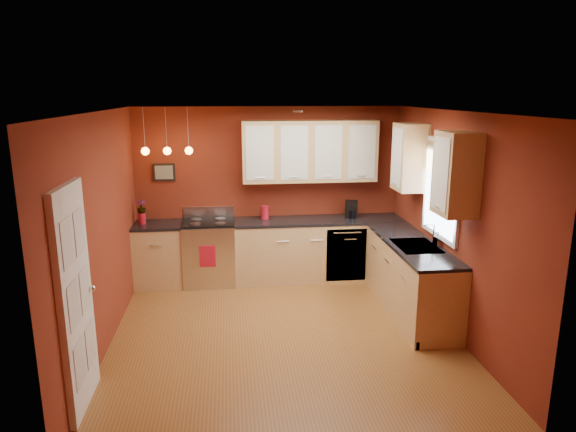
{
  "coord_description": "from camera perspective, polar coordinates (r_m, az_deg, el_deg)",
  "views": [
    {
      "loc": [
        -0.6,
        -5.6,
        2.8
      ],
      "look_at": [
        0.17,
        1.0,
        1.2
      ],
      "focal_mm": 32.0,
      "sensor_mm": 36.0,
      "label": 1
    }
  ],
  "objects": [
    {
      "name": "upper_cabinets_right",
      "position": [
        6.46,
        15.54,
        5.52
      ],
      "size": [
        0.35,
        1.95,
        0.9
      ],
      "primitive_type": "cube",
      "color": "tan",
      "rests_on": "wall_right"
    },
    {
      "name": "dish_towel",
      "position": [
        7.44,
        -8.94,
        -4.45
      ],
      "size": [
        0.23,
        0.02,
        0.31
      ],
      "primitive_type": "cube",
      "color": "#B01324",
      "rests_on": "gas_range"
    },
    {
      "name": "dishwasher_front",
      "position": [
        7.68,
        6.49,
        -4.33
      ],
      "size": [
        0.6,
        0.02,
        0.8
      ],
      "primitive_type": "cube",
      "color": "silver",
      "rests_on": "base_cabinets_back_right"
    },
    {
      "name": "door_left_wall",
      "position": [
        4.94,
        -22.51,
        -8.58
      ],
      "size": [
        0.12,
        0.82,
        2.05
      ],
      "color": "white",
      "rests_on": "floor"
    },
    {
      "name": "counter_back_right",
      "position": [
        7.75,
        3.43,
        -0.48
      ],
      "size": [
        2.54,
        0.62,
        0.04
      ],
      "primitive_type": "cube",
      "color": "black",
      "rests_on": "base_cabinets_back_right"
    },
    {
      "name": "wall_front",
      "position": [
        3.85,
        2.87,
        -9.36
      ],
      "size": [
        4.0,
        0.02,
        2.6
      ],
      "primitive_type": "cube",
      "color": "maroon",
      "rests_on": "floor"
    },
    {
      "name": "wall_right",
      "position": [
        6.35,
        17.72,
        -0.74
      ],
      "size": [
        0.02,
        4.2,
        2.6
      ],
      "primitive_type": "cube",
      "color": "maroon",
      "rests_on": "floor"
    },
    {
      "name": "wall_picture",
      "position": [
        7.82,
        -13.6,
        4.75
      ],
      "size": [
        0.32,
        0.03,
        0.26
      ],
      "primitive_type": "cube",
      "color": "black",
      "rests_on": "wall_back"
    },
    {
      "name": "red_vase",
      "position": [
        7.72,
        -15.91,
        -0.27
      ],
      "size": [
        0.1,
        0.1,
        0.16
      ],
      "primitive_type": "cylinder",
      "color": "#B01324",
      "rests_on": "counter_back_left"
    },
    {
      "name": "coffee_maker",
      "position": [
        7.85,
        7.06,
        0.68
      ],
      "size": [
        0.21,
        0.2,
        0.26
      ],
      "rotation": [
        0.0,
        0.0,
        -0.19
      ],
      "color": "black",
      "rests_on": "counter_back_right"
    },
    {
      "name": "counter_right",
      "position": [
        6.74,
        13.61,
        -3.01
      ],
      "size": [
        0.62,
        2.1,
        0.04
      ],
      "primitive_type": "cube",
      "color": "black",
      "rests_on": "base_cabinets_right"
    },
    {
      "name": "flowers",
      "position": [
        7.68,
        -15.99,
        0.95
      ],
      "size": [
        0.16,
        0.16,
        0.22
      ],
      "primitive_type": "imported",
      "rotation": [
        0.0,
        0.0,
        0.41
      ],
      "color": "#B01324",
      "rests_on": "red_vase"
    },
    {
      "name": "upper_cabinets_back",
      "position": [
        7.67,
        2.41,
        7.21
      ],
      "size": [
        2.0,
        0.35,
        0.9
      ],
      "primitive_type": "cube",
      "color": "tan",
      "rests_on": "wall_back"
    },
    {
      "name": "soap_pump",
      "position": [
        6.62,
        16.3,
        -2.47
      ],
      "size": [
        0.11,
        0.11,
        0.18
      ],
      "primitive_type": "imported",
      "rotation": [
        0.0,
        0.0,
        0.37
      ],
      "color": "silver",
      "rests_on": "counter_right"
    },
    {
      "name": "wall_left",
      "position": [
        5.96,
        -20.01,
        -1.83
      ],
      "size": [
        0.02,
        4.2,
        2.6
      ],
      "primitive_type": "cube",
      "color": "maroon",
      "rests_on": "floor"
    },
    {
      "name": "gas_range",
      "position": [
        7.76,
        -8.73,
        -3.96
      ],
      "size": [
        0.76,
        0.64,
        1.11
      ],
      "color": "silver",
      "rests_on": "floor"
    },
    {
      "name": "red_canister",
      "position": [
        7.72,
        -2.58,
        0.4
      ],
      "size": [
        0.13,
        0.13,
        0.2
      ],
      "color": "#B01324",
      "rests_on": "counter_back_right"
    },
    {
      "name": "base_cabinets_back_right",
      "position": [
        7.88,
        3.38,
        -3.8
      ],
      "size": [
        2.54,
        0.6,
        0.9
      ],
      "primitive_type": "cube",
      "color": "tan",
      "rests_on": "floor"
    },
    {
      "name": "wall_back",
      "position": [
        7.87,
        -2.16,
        2.58
      ],
      "size": [
        4.0,
        0.02,
        2.6
      ],
      "primitive_type": "cube",
      "color": "maroon",
      "rests_on": "floor"
    },
    {
      "name": "ceiling",
      "position": [
        5.63,
        -0.55,
        11.54
      ],
      "size": [
        4.0,
        4.2,
        0.02
      ],
      "primitive_type": "cube",
      "color": "beige",
      "rests_on": "wall_back"
    },
    {
      "name": "pendant_lights",
      "position": [
        7.44,
        -13.28,
        7.12
      ],
      "size": [
        0.71,
        0.11,
        0.66
      ],
      "color": "gray",
      "rests_on": "ceiling"
    },
    {
      "name": "sink",
      "position": [
        6.61,
        14.07,
        -3.42
      ],
      "size": [
        0.5,
        0.7,
        0.33
      ],
      "color": "gray",
      "rests_on": "counter_right"
    },
    {
      "name": "counter_back_left",
      "position": [
        7.71,
        -14.28,
        -0.97
      ],
      "size": [
        0.7,
        0.62,
        0.04
      ],
      "primitive_type": "cube",
      "color": "black",
      "rests_on": "base_cabinets_back_left"
    },
    {
      "name": "floor",
      "position": [
        6.29,
        -0.49,
        -12.86
      ],
      "size": [
        4.2,
        4.2,
        0.0
      ],
      "primitive_type": "plane",
      "color": "#94592B",
      "rests_on": "ground"
    },
    {
      "name": "base_cabinets_right",
      "position": [
        6.89,
        13.39,
        -6.76
      ],
      "size": [
        0.6,
        2.1,
        0.9
      ],
      "primitive_type": "cube",
      "color": "tan",
      "rests_on": "floor"
    },
    {
      "name": "window",
      "position": [
        6.53,
        16.7,
        3.21
      ],
      "size": [
        0.06,
        1.02,
        1.22
      ],
      "color": "white",
      "rests_on": "wall_right"
    },
    {
      "name": "base_cabinets_back_left",
      "position": [
        7.83,
        -14.08,
        -4.3
      ],
      "size": [
        0.7,
        0.6,
        0.9
      ],
      "primitive_type": "cube",
      "color": "tan",
      "rests_on": "floor"
    }
  ]
}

